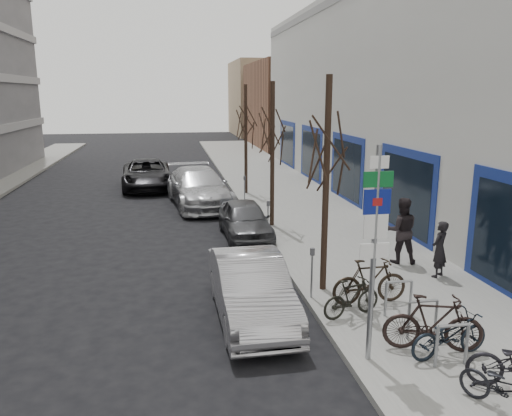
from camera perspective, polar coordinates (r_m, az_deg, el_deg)
name	(u,v)px	position (r m, az deg, el deg)	size (l,w,h in m)	color
ground	(243,377)	(9.61, -1.52, -18.79)	(120.00, 120.00, 0.00)	black
sidewalk_east	(320,225)	(19.60, 7.27, -1.89)	(5.00, 70.00, 0.15)	slate
brick_building_far	(314,105)	(50.14, 6.68, 11.64)	(12.00, 14.00, 8.00)	brown
tan_building_far	(285,98)	(64.78, 3.30, 12.41)	(13.00, 12.00, 9.00)	#937A5B
highway_sign_pole	(374,242)	(9.20, 13.38, -3.80)	(0.55, 0.10, 4.20)	gray
bike_rack	(423,315)	(10.93, 18.51, -11.48)	(0.66, 2.26, 0.83)	gray
tree_near	(328,134)	(12.22, 8.18, 8.35)	(1.80, 1.80, 5.50)	black
tree_mid	(273,120)	(18.50, 1.91, 9.98)	(1.80, 1.80, 5.50)	black
tree_far	(246,114)	(24.90, -1.18, 10.74)	(1.80, 1.80, 5.50)	black
meter_front	(312,268)	(12.29, 6.42, -6.82)	(0.10, 0.08, 1.27)	gray
meter_mid	(268,215)	(17.42, 1.39, -0.81)	(0.10, 0.08, 1.27)	gray
meter_back	(245,187)	(22.72, -1.31, 2.43)	(0.10, 0.08, 1.27)	gray
bike_near_left	(508,385)	(9.14, 26.84, -17.61)	(0.46, 1.53, 0.94)	black
bike_near_right	(433,323)	(10.46, 19.59, -12.24)	(0.57, 1.93, 1.17)	black
bike_mid_curb	(450,331)	(10.38, 21.26, -12.99)	(0.51, 1.70, 1.04)	black
bike_mid_inner	(352,297)	(11.53, 10.89, -9.99)	(0.45, 1.50, 0.91)	black
bike_far_inner	(370,281)	(12.24, 12.87, -8.14)	(0.56, 1.88, 1.14)	black
parked_car_front	(251,288)	(11.51, -0.60, -9.14)	(1.53, 4.40, 1.45)	#ABABB0
parked_car_mid	(245,220)	(17.77, -1.27, -1.34)	(1.59, 3.95, 1.35)	#46464A
parked_car_back	(199,187)	(23.04, -6.55, 2.36)	(2.41, 5.93, 1.72)	#AFAFB4
lane_car	(147,174)	(27.85, -12.36, 3.81)	(2.59, 5.63, 1.56)	black
pedestrian_near	(439,249)	(14.46, 20.23, -4.44)	(0.57, 0.37, 1.57)	black
pedestrian_far	(401,230)	(15.27, 16.27, -2.43)	(0.73, 0.50, 1.99)	black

